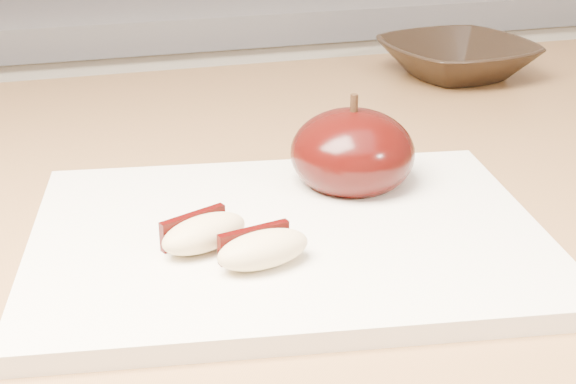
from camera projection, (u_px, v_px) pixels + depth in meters
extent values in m
cube|color=silver|center=(154.00, 264.00, 1.41)|extent=(2.40, 0.60, 0.90)
cube|color=olive|center=(239.00, 199.00, 0.62)|extent=(1.64, 0.64, 0.04)
cube|color=white|center=(288.00, 237.00, 0.51)|extent=(0.35, 0.28, 0.01)
ellipsoid|color=black|center=(352.00, 153.00, 0.56)|extent=(0.10, 0.10, 0.06)
cylinder|color=black|center=(354.00, 104.00, 0.55)|extent=(0.01, 0.01, 0.01)
ellipsoid|color=beige|center=(204.00, 233.00, 0.47)|extent=(0.06, 0.05, 0.02)
cube|color=black|center=(193.00, 228.00, 0.48)|extent=(0.04, 0.02, 0.02)
ellipsoid|color=beige|center=(263.00, 249.00, 0.46)|extent=(0.06, 0.04, 0.02)
cube|color=black|center=(254.00, 242.00, 0.47)|extent=(0.04, 0.01, 0.02)
imported|color=black|center=(457.00, 59.00, 0.86)|extent=(0.18, 0.18, 0.04)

